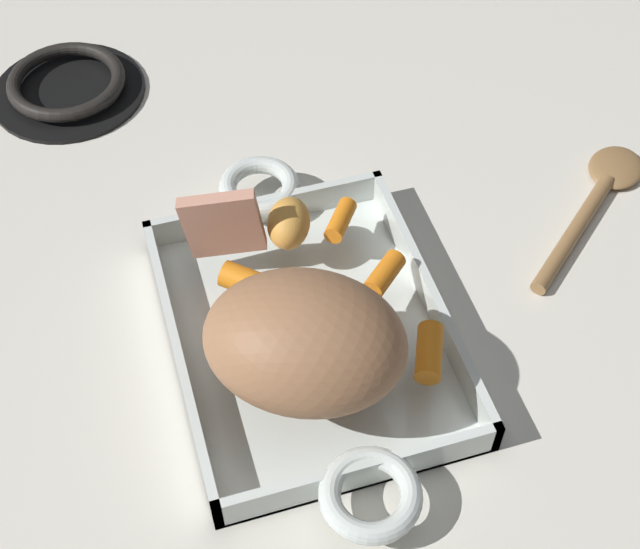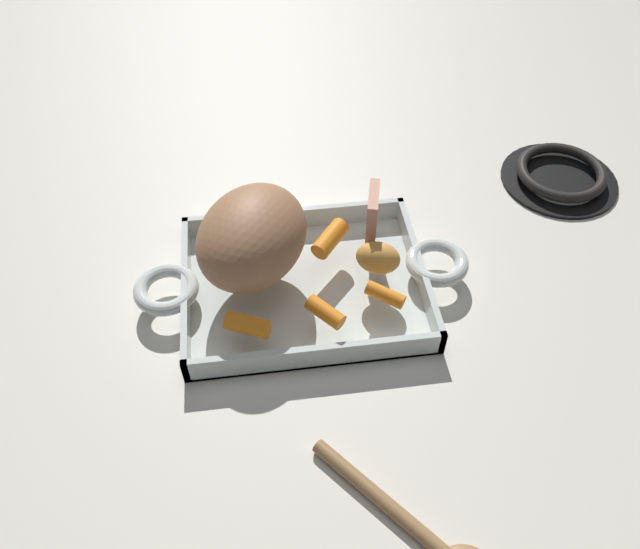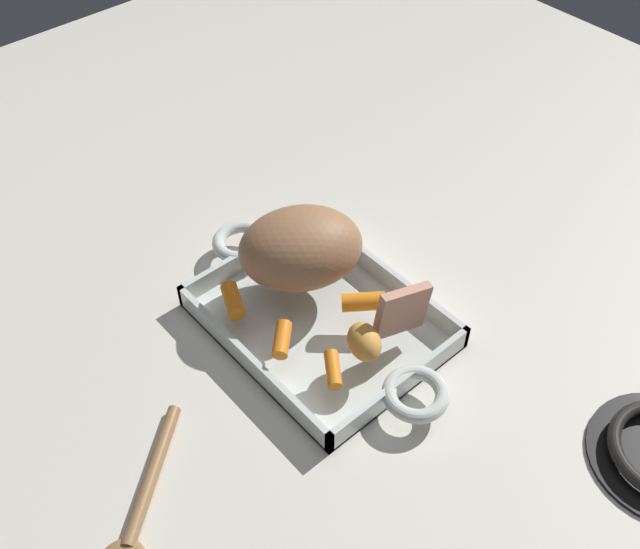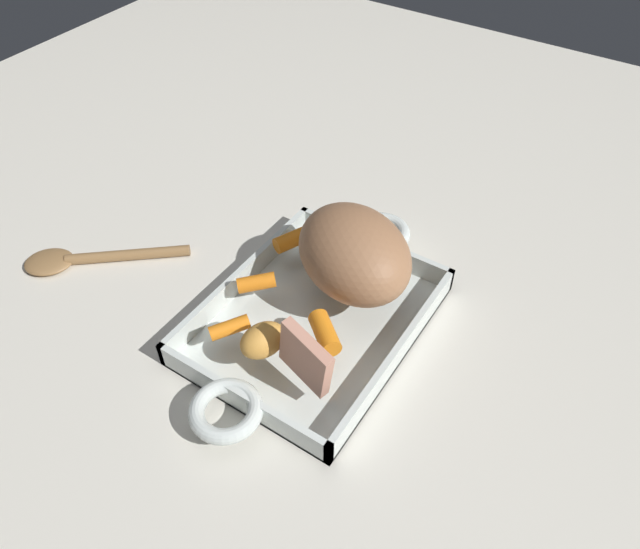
% 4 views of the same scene
% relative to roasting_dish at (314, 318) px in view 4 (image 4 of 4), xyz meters
% --- Properties ---
extents(ground_plane, '(1.82, 1.82, 0.00)m').
position_rel_roasting_dish_xyz_m(ground_plane, '(0.00, 0.00, -0.01)').
color(ground_plane, silver).
extents(roasting_dish, '(0.40, 0.23, 0.04)m').
position_rel_roasting_dish_xyz_m(roasting_dish, '(0.00, 0.00, 0.00)').
color(roasting_dish, silver).
rests_on(roasting_dish, ground_plane).
extents(pork_roast, '(0.18, 0.19, 0.09)m').
position_rel_roasting_dish_xyz_m(pork_roast, '(0.06, -0.02, 0.07)').
color(pork_roast, '#986846').
rests_on(pork_roast, roasting_dish).
extents(roast_slice_thick, '(0.03, 0.07, 0.07)m').
position_rel_roasting_dish_xyz_m(roast_slice_thick, '(-0.09, -0.05, 0.06)').
color(roast_slice_thick, tan).
rests_on(roast_slice_thick, roasting_dish).
extents(baby_carrot_center_right, '(0.05, 0.04, 0.02)m').
position_rel_roasting_dish_xyz_m(baby_carrot_center_right, '(-0.09, 0.06, 0.03)').
color(baby_carrot_center_right, orange).
rests_on(baby_carrot_center_right, roasting_dish).
extents(baby_carrot_long, '(0.05, 0.06, 0.03)m').
position_rel_roasting_dish_xyz_m(baby_carrot_long, '(-0.04, -0.04, 0.03)').
color(baby_carrot_long, orange).
rests_on(baby_carrot_long, roasting_dish).
extents(baby_carrot_center_left, '(0.05, 0.04, 0.02)m').
position_rel_roasting_dish_xyz_m(baby_carrot_center_left, '(0.07, 0.08, 0.03)').
color(baby_carrot_center_left, orange).
rests_on(baby_carrot_center_left, roasting_dish).
extents(baby_carrot_southeast, '(0.05, 0.05, 0.02)m').
position_rel_roasting_dish_xyz_m(baby_carrot_southeast, '(-0.02, 0.07, 0.03)').
color(baby_carrot_southeast, orange).
rests_on(baby_carrot_southeast, roasting_dish).
extents(potato_golden_small, '(0.06, 0.05, 0.04)m').
position_rel_roasting_dish_xyz_m(potato_golden_small, '(-0.09, 0.01, 0.04)').
color(potato_golden_small, gold).
rests_on(potato_golden_small, roasting_dish).
extents(serving_spoon, '(0.16, 0.19, 0.01)m').
position_rel_roasting_dish_xyz_m(serving_spoon, '(-0.08, 0.31, -0.01)').
color(serving_spoon, olive).
rests_on(serving_spoon, ground_plane).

